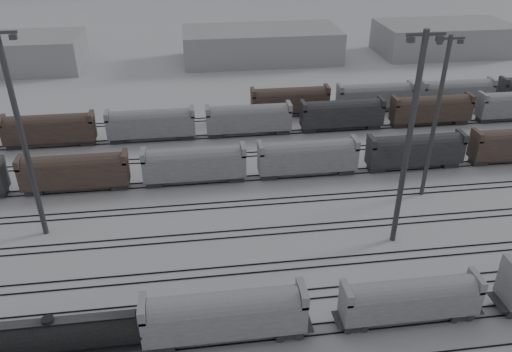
{
  "coord_description": "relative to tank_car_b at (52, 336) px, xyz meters",
  "views": [
    {
      "loc": [
        -8.74,
        -33.32,
        37.08
      ],
      "look_at": [
        -0.75,
        25.56,
        4.0
      ],
      "focal_mm": 35.0,
      "sensor_mm": 36.0,
      "label": 1
    }
  ],
  "objects": [
    {
      "name": "ground",
      "position": [
        22.61,
        -1.0,
        -2.68
      ],
      "size": [
        900.0,
        900.0,
        0.0
      ],
      "primitive_type": "plane",
      "color": "silver",
      "rests_on": "ground"
    },
    {
      "name": "tracks",
      "position": [
        22.61,
        16.5,
        -2.6
      ],
      "size": [
        220.0,
        71.5,
        0.16
      ],
      "color": "black",
      "rests_on": "ground"
    },
    {
      "name": "tank_car_b",
      "position": [
        0.0,
        0.0,
        0.0
      ],
      "size": [
        18.78,
        3.13,
        4.64
      ],
      "color": "black",
      "rests_on": "ground"
    },
    {
      "name": "hopper_car_a",
      "position": [
        15.56,
        0.0,
        0.71
      ],
      "size": [
        15.37,
        3.05,
        5.5
      ],
      "color": "black",
      "rests_on": "ground"
    },
    {
      "name": "hopper_car_b",
      "position": [
        33.75,
        0.0,
        0.36
      ],
      "size": [
        13.79,
        2.74,
        4.93
      ],
      "color": "black",
      "rests_on": "ground"
    },
    {
      "name": "light_mast_b",
      "position": [
        -5.58,
        20.57,
        10.9
      ],
      "size": [
        4.1,
        0.66,
        25.61
      ],
      "color": "#3A3A3C",
      "rests_on": "ground"
    },
    {
      "name": "light_mast_c",
      "position": [
        37.46,
        13.25,
        11.0
      ],
      "size": [
        4.13,
        0.66,
        25.79
      ],
      "color": "#3A3A3C",
      "rests_on": "ground"
    },
    {
      "name": "light_mast_d",
      "position": [
        45.65,
        23.19,
        9.34
      ],
      "size": [
        3.63,
        0.58,
        22.66
      ],
      "color": "#3A3A3C",
      "rests_on": "ground"
    },
    {
      "name": "bg_string_near",
      "position": [
        30.61,
        31.0,
        0.12
      ],
      "size": [
        151.0,
        3.0,
        5.6
      ],
      "color": "gray",
      "rests_on": "ground"
    },
    {
      "name": "bg_string_mid",
      "position": [
        40.61,
        47.0,
        0.12
      ],
      "size": [
        151.0,
        3.0,
        5.6
      ],
      "color": "black",
      "rests_on": "ground"
    },
    {
      "name": "bg_string_far",
      "position": [
        58.11,
        55.0,
        0.12
      ],
      "size": [
        66.0,
        3.0,
        5.6
      ],
      "color": "#4F3B32",
      "rests_on": "ground"
    },
    {
      "name": "warehouse_mid",
      "position": [
        32.61,
        94.0,
        1.32
      ],
      "size": [
        40.0,
        18.0,
        8.0
      ],
      "primitive_type": "cube",
      "color": "gray",
      "rests_on": "ground"
    },
    {
      "name": "warehouse_right",
      "position": [
        82.61,
        94.0,
        1.32
      ],
      "size": [
        35.0,
        18.0,
        8.0
      ],
      "primitive_type": "cube",
      "color": "gray",
      "rests_on": "ground"
    }
  ]
}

